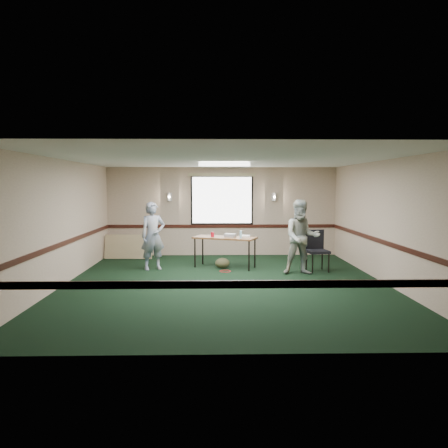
{
  "coord_description": "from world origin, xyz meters",
  "views": [
    {
      "loc": [
        -0.25,
        -9.37,
        2.13
      ],
      "look_at": [
        0.0,
        1.3,
        1.2
      ],
      "focal_mm": 35.0,
      "sensor_mm": 36.0,
      "label": 1
    }
  ],
  "objects_px": {
    "projector": "(230,235)",
    "person_right": "(302,237)",
    "folding_table": "(225,239)",
    "person_left": "(153,236)",
    "conference_chair": "(316,247)"
  },
  "relations": [
    {
      "from": "folding_table",
      "to": "person_left",
      "type": "bearing_deg",
      "value": -151.2
    },
    {
      "from": "folding_table",
      "to": "person_left",
      "type": "distance_m",
      "value": 1.85
    },
    {
      "from": "folding_table",
      "to": "person_right",
      "type": "xyz_separation_m",
      "value": [
        1.83,
        -0.91,
        0.16
      ]
    },
    {
      "from": "person_left",
      "to": "person_right",
      "type": "xyz_separation_m",
      "value": [
        3.67,
        -0.69,
        0.04
      ]
    },
    {
      "from": "folding_table",
      "to": "person_left",
      "type": "xyz_separation_m",
      "value": [
        -1.84,
        -0.22,
        0.12
      ]
    },
    {
      "from": "projector",
      "to": "person_left",
      "type": "distance_m",
      "value": 1.98
    },
    {
      "from": "projector",
      "to": "conference_chair",
      "type": "height_order",
      "value": "conference_chair"
    },
    {
      "from": "folding_table",
      "to": "projector",
      "type": "xyz_separation_m",
      "value": [
        0.14,
        -0.05,
        0.1
      ]
    },
    {
      "from": "projector",
      "to": "person_left",
      "type": "bearing_deg",
      "value": -156.78
    },
    {
      "from": "folding_table",
      "to": "projector",
      "type": "bearing_deg",
      "value": 1.98
    },
    {
      "from": "projector",
      "to": "folding_table",
      "type": "bearing_deg",
      "value": 178.3
    },
    {
      "from": "projector",
      "to": "person_right",
      "type": "distance_m",
      "value": 1.9
    },
    {
      "from": "conference_chair",
      "to": "person_left",
      "type": "distance_m",
      "value": 4.14
    },
    {
      "from": "person_right",
      "to": "projector",
      "type": "bearing_deg",
      "value": 154.11
    },
    {
      "from": "folding_table",
      "to": "conference_chair",
      "type": "xyz_separation_m",
      "value": [
        2.29,
        -0.45,
        -0.15
      ]
    }
  ]
}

